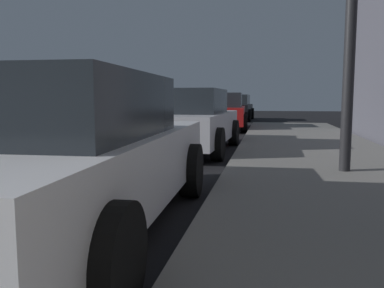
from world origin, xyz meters
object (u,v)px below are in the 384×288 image
car_white (68,155)px  car_red (221,112)px  car_black (235,108)px  car_silver (189,121)px

car_white → car_red: size_ratio=1.08×
car_white → car_black: size_ratio=1.01×
car_silver → car_black: size_ratio=0.98×
car_red → car_black: size_ratio=0.94×
car_red → car_black: 7.00m
car_white → car_red: same height
car_white → car_red: bearing=90.0°
car_silver → car_black: 13.52m
car_white → car_silver: same height
car_white → car_black: same height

